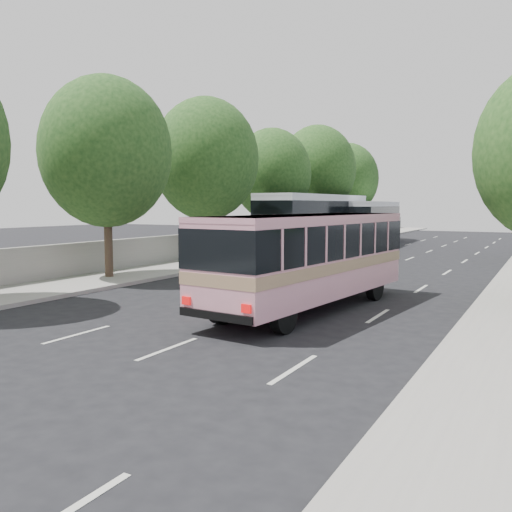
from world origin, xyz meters
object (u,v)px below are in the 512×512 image
Objects in this scene: tour_coach_rear at (371,219)px; white_pickup at (242,265)px; pink_taxi at (268,288)px; tour_coach_front at (316,217)px; pink_bus at (310,251)px.

white_pickup is at bearing -90.55° from tour_coach_rear.
tour_coach_front is (-7.30, 21.47, 1.68)m from pink_taxi.
tour_coach_rear reaches higher than pink_taxi.
tour_coach_front is at bearing 93.61° from white_pickup.
tour_coach_rear is (-1.56, 24.45, 1.46)m from white_pickup.
tour_coach_front reaches higher than pink_bus.
white_pickup is 0.39× the size of tour_coach_rear.
tour_coach_front is at bearing -103.83° from tour_coach_rear.
white_pickup is 24.55m from tour_coach_rear.
tour_coach_rear is at bearing 98.10° from pink_taxi.
tour_coach_front reaches higher than white_pickup.
pink_taxi is at bearing -83.26° from tour_coach_rear.
pink_bus is 30.04m from tour_coach_rear.
pink_bus reaches higher than pink_taxi.
white_pickup is 0.35× the size of tour_coach_front.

